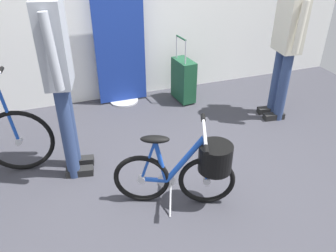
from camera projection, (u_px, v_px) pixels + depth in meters
name	position (u px, v px, depth m)	size (l,w,h in m)	color
ground_plane	(184.00, 200.00, 2.83)	(6.41, 6.41, 0.00)	#38383F
floor_banner_stand	(120.00, 46.00, 4.03)	(0.60, 0.36, 1.63)	#B7B7BC
folding_bike_foreground	(191.00, 168.00, 2.63)	(0.91, 0.53, 0.69)	black
visitor_near_wall	(57.00, 64.00, 2.64)	(0.32, 0.53, 1.78)	navy
visitor_browsing	(288.00, 38.00, 3.60)	(0.30, 0.53, 1.64)	navy
rolling_suitcase	(184.00, 80.00, 4.29)	(0.22, 0.38, 0.83)	#19472D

